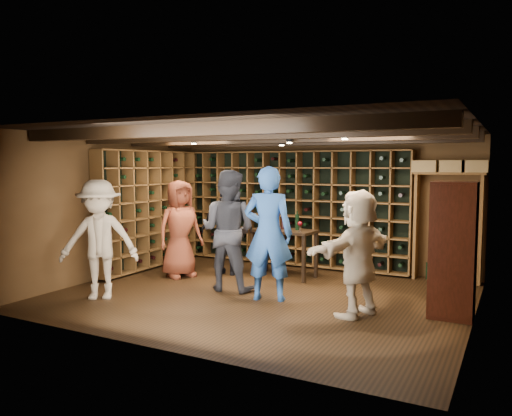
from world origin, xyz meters
The scene contains 13 objects.
ground centered at (0.00, 0.00, 0.00)m, with size 6.00×6.00×0.00m, color black.
room_shell centered at (0.00, 0.05, 2.42)m, with size 6.00×6.00×6.00m.
wine_rack_back centered at (-0.52, 2.33, 1.15)m, with size 4.65×0.30×2.20m.
wine_rack_left centered at (-2.83, 0.82, 1.15)m, with size 0.30×2.65×2.20m.
crate_shelf centered at (2.41, 2.32, 1.57)m, with size 1.20×0.32×2.07m.
display_cabinet centered at (2.71, 0.20, 0.86)m, with size 0.55×0.50×1.75m.
man_blue_shirt centered at (0.22, -0.16, 0.99)m, with size 0.72×0.47×1.98m, color navy.
man_grey_suit centered at (-0.62, 0.09, 0.96)m, with size 0.93×0.72×1.91m, color black.
guest_red_floral centered at (-1.86, 0.49, 0.86)m, with size 0.84×0.55×1.72m, color maroon.
guest_woman_black centered at (-1.19, 1.01, 0.82)m, with size 0.96×0.40×1.64m, color black.
guest_khaki centered at (-2.05, -1.25, 0.89)m, with size 1.15×0.66×1.78m, color gray.
guest_beige centered at (1.61, -0.30, 0.84)m, with size 1.56×0.50×1.68m, color tan.
tasting_table centered at (-0.21, 1.33, 0.75)m, with size 1.18×0.66×1.13m.
Camera 1 is at (3.43, -6.66, 1.99)m, focal length 35.00 mm.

